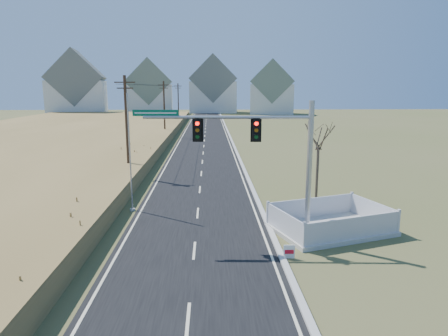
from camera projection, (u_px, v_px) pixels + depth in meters
ground at (196, 237)px, 21.61m from camera, size 260.00×260.00×0.00m
road at (205, 133)px, 70.59m from camera, size 8.00×180.00×0.06m
curb at (228, 133)px, 70.73m from camera, size 0.30×180.00×0.18m
reed_marsh at (44, 137)px, 59.81m from camera, size 38.00×110.00×1.30m
utility_pole_near at (127, 125)px, 35.15m from camera, size 1.80×0.26×9.00m
utility_pole_mid at (164, 108)px, 64.55m from camera, size 1.80×0.26×9.00m
utility_pole_far at (178, 102)px, 93.94m from camera, size 1.80×0.26×9.00m
condo_nw at (77, 89)px, 116.71m from camera, size 17.69×13.38×19.05m
condo_nnw at (149, 91)px, 125.41m from camera, size 14.93×11.17×17.03m
condo_n at (213, 89)px, 129.92m from camera, size 15.27×10.20×18.54m
condo_ne at (271, 92)px, 122.88m from camera, size 14.12×10.51×16.52m
traffic_signal_mast at (272, 157)px, 20.14m from camera, size 9.19×0.88×7.32m
fence_enclosure at (330, 226)px, 22.44m from camera, size 7.20×5.97×1.41m
open_sign at (289, 252)px, 18.76m from camera, size 0.53×0.07×0.66m
flagpole at (130, 165)px, 25.58m from camera, size 0.34×0.34×7.61m
bare_tree at (319, 135)px, 26.74m from camera, size 2.27×2.27×6.01m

